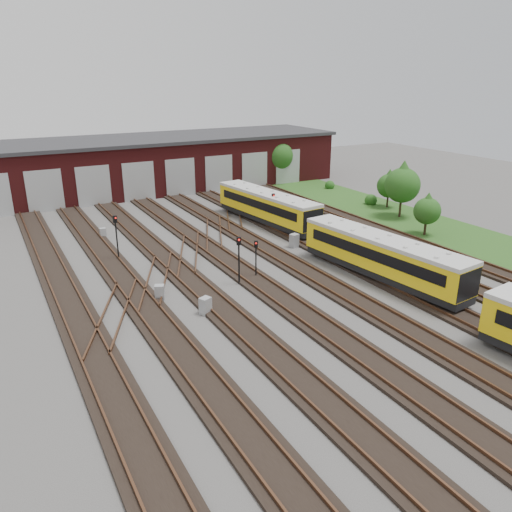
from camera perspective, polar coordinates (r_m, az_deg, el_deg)
ground at (r=30.86m, az=9.26°, el=-6.43°), size 120.00×120.00×0.00m
track_network at (r=31.13m, az=8.36°, el=-5.91°), size 30.40×70.00×0.33m
maintenance_shed at (r=64.71m, az=-13.12°, el=10.24°), size 51.00×12.50×6.35m
grass_verge at (r=50.08m, az=19.51°, el=3.10°), size 8.00×55.00×0.05m
metro_train at (r=35.83m, az=14.23°, el=0.04°), size 3.87×45.54×2.76m
signal_mast_0 at (r=33.69m, az=-1.97°, el=0.20°), size 0.32×0.30×3.41m
signal_mast_1 at (r=39.55m, az=-15.69°, el=2.63°), size 0.31×0.30×3.60m
signal_mast_2 at (r=46.50m, az=1.97°, el=5.71°), size 0.28×0.27×3.32m
signal_mast_3 at (r=34.93m, az=-0.00°, el=0.23°), size 0.28×0.27×2.76m
relay_cabinet_0 at (r=32.57m, az=-10.95°, el=-4.10°), size 0.75×0.70×1.00m
relay_cabinet_1 at (r=46.22m, az=-17.09°, el=2.55°), size 0.53×0.45×0.87m
relay_cabinet_2 at (r=30.29m, az=-5.80°, el=-5.67°), size 0.79×0.73×1.06m
relay_cabinet_3 at (r=41.79m, az=4.38°, el=1.77°), size 0.79×0.71×1.13m
relay_cabinet_4 at (r=52.38m, az=0.32°, el=5.46°), size 0.64×0.58×0.91m
tree_0 at (r=66.94m, az=2.60°, el=11.80°), size 3.83×3.83×6.34m
tree_1 at (r=55.82m, az=14.97°, el=8.07°), size 2.54×2.54×4.21m
tree_2 at (r=52.00m, az=16.44°, el=8.22°), size 3.48×3.48×5.77m
tree_3 at (r=46.84m, az=19.02°, el=5.23°), size 2.38×2.38×3.94m
bush_1 at (r=57.19m, az=13.01°, el=6.43°), size 1.36×1.36×1.36m
bush_2 at (r=64.47m, az=8.44°, el=8.15°), size 1.21×1.21×1.21m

